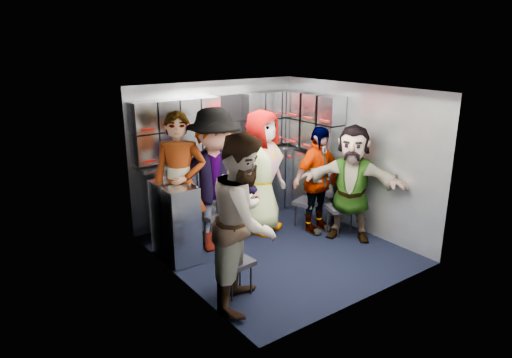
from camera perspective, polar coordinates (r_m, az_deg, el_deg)
floor at (r=6.14m, az=2.67°, el=-8.75°), size 3.00×3.00×0.00m
wall_back at (r=6.96m, az=-4.93°, el=3.50°), size 2.80×0.04×2.10m
wall_left at (r=5.05m, az=-9.70°, el=-1.94°), size 0.04×3.00×2.10m
wall_right at (r=6.70m, az=12.22°, el=2.64°), size 0.04×3.00×2.10m
ceiling at (r=5.56m, az=2.97°, el=11.12°), size 2.80×3.00×0.02m
cart_bank_back at (r=6.94m, az=-3.91°, el=-1.29°), size 2.68×0.38×0.99m
cart_bank_left at (r=5.80m, az=-10.06°, el=-5.28°), size 0.38×0.76×0.99m
counter at (r=6.79m, az=-4.00°, el=2.88°), size 2.68×0.42×0.03m
locker_bank_back at (r=6.74m, az=-4.36°, el=6.89°), size 2.68×0.28×0.82m
locker_bank_right at (r=6.98m, az=7.34°, el=7.16°), size 0.28×1.00×0.82m
right_cabinet at (r=7.15m, az=7.59°, el=-0.80°), size 0.28×1.20×1.00m
coffee_niche at (r=6.89m, az=-3.34°, el=6.96°), size 0.46×0.16×0.84m
red_latch_strip at (r=6.66m, az=-3.06°, el=1.42°), size 2.60×0.02×0.03m
jump_seat_near_left at (r=5.00m, az=-2.55°, el=-10.57°), size 0.36×0.35×0.40m
jump_seat_mid_left at (r=6.20m, az=-5.86°, el=-4.56°), size 0.48×0.47×0.45m
jump_seat_center at (r=6.74m, az=-0.23°, el=-2.89°), size 0.44×0.43×0.42m
jump_seat_mid_right at (r=6.75m, az=6.45°, el=-3.06°), size 0.44×0.42×0.41m
jump_seat_near_right at (r=6.59m, az=10.46°, el=-3.78°), size 0.44×0.43×0.41m
attendant_standing at (r=5.80m, az=-9.47°, el=-0.74°), size 0.80×0.77×1.85m
attendant_arc_a at (r=4.63m, az=-1.41°, el=-5.29°), size 1.12×1.11×1.82m
attendant_arc_b at (r=5.87m, az=-5.14°, el=-0.20°), size 1.32×0.90×1.88m
attendant_arc_c at (r=6.45m, az=0.69°, el=0.91°), size 0.99×0.80×1.76m
attendant_arc_d at (r=6.50m, az=7.63°, el=-0.16°), size 0.93×0.45×1.54m
attendant_arc_e at (r=6.34m, az=11.83°, el=-0.50°), size 1.25×1.49×1.60m
bottle_left at (r=6.56m, az=-6.19°, el=3.62°), size 0.07×0.07×0.26m
bottle_mid at (r=6.37m, az=-9.41°, el=3.15°), size 0.07×0.07×0.28m
bottle_right at (r=6.93m, az=-0.99°, el=4.49°), size 0.07×0.07×0.27m
cup_left at (r=6.60m, az=-5.59°, el=3.02°), size 0.07×0.07×0.10m
cup_right at (r=6.96m, az=-0.78°, el=3.84°), size 0.08×0.08×0.11m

